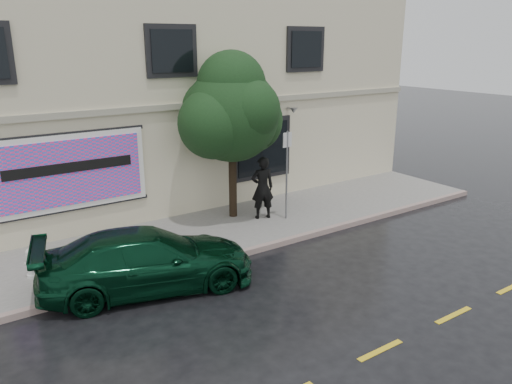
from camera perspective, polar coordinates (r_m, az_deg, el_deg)
ground at (r=12.17m, az=1.61°, el=-9.89°), size 90.00×90.00×0.00m
sidewalk at (r=14.67m, az=-5.83°, el=-4.83°), size 20.00×3.50×0.15m
curb at (r=13.27m, az=-2.19°, el=-7.18°), size 20.00×0.18×0.16m
road_marking at (r=9.94m, az=14.02°, el=-17.15°), size 19.00×0.12×0.01m
building at (r=19.01m, az=-14.58°, el=10.39°), size 20.00×8.12×7.00m
billboard at (r=14.49m, az=-20.49°, el=2.12°), size 4.30×0.16×2.20m
car at (r=11.72m, az=-12.29°, el=-7.61°), size 5.20×3.24×1.40m
pedestrian at (r=15.40m, az=0.74°, el=0.49°), size 0.83×0.67×1.96m
umbrella at (r=15.07m, az=0.76°, el=5.51°), size 1.10×1.10×0.79m
street_tree at (r=15.12m, az=-2.78°, el=8.80°), size 2.86×2.86×4.65m
fire_hydrant at (r=12.92m, az=-24.29°, el=-7.41°), size 0.29×0.27×0.71m
sign_pole at (r=15.21m, az=3.54°, el=2.83°), size 0.34×0.06×2.76m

